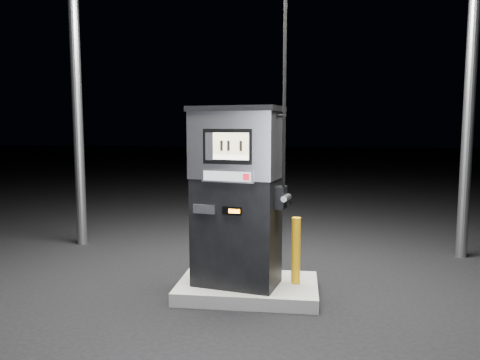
# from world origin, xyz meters

# --- Properties ---
(ground) EXTENTS (80.00, 80.00, 0.00)m
(ground) POSITION_xyz_m (0.00, 0.00, 0.00)
(ground) COLOR black
(ground) RESTS_ON ground
(pump_island) EXTENTS (1.60, 1.00, 0.15)m
(pump_island) POSITION_xyz_m (0.00, 0.00, 0.07)
(pump_island) COLOR #60605B
(pump_island) RESTS_ON ground
(fuel_dispenser) EXTENTS (1.16, 0.79, 4.17)m
(fuel_dispenser) POSITION_xyz_m (-0.12, -0.08, 1.18)
(fuel_dispenser) COLOR black
(fuel_dispenser) RESTS_ON pump_island
(bollard_left) EXTENTS (0.13, 0.13, 0.79)m
(bollard_left) POSITION_xyz_m (-0.61, 0.03, 0.55)
(bollard_left) COLOR #F4A80D
(bollard_left) RESTS_ON pump_island
(bollard_right) EXTENTS (0.13, 0.13, 0.77)m
(bollard_right) POSITION_xyz_m (0.55, 0.03, 0.53)
(bollard_right) COLOR #F4A80D
(bollard_right) RESTS_ON pump_island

